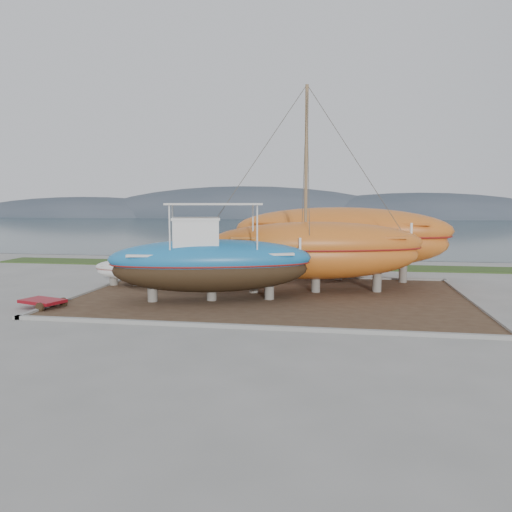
% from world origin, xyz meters
% --- Properties ---
extents(ground, '(140.00, 140.00, 0.00)m').
position_xyz_m(ground, '(0.00, 0.00, 0.00)').
color(ground, gray).
rests_on(ground, ground).
extents(dirt_patch, '(18.00, 12.00, 0.06)m').
position_xyz_m(dirt_patch, '(0.00, 4.00, 0.03)').
color(dirt_patch, '#422D1E').
rests_on(dirt_patch, ground).
extents(curb_frame, '(18.60, 12.60, 0.15)m').
position_xyz_m(curb_frame, '(0.00, 4.00, 0.07)').
color(curb_frame, gray).
rests_on(curb_frame, ground).
extents(grass_strip, '(44.00, 3.00, 0.08)m').
position_xyz_m(grass_strip, '(0.00, 15.50, 0.04)').
color(grass_strip, '#284219').
rests_on(grass_strip, ground).
extents(sea, '(260.00, 100.00, 0.04)m').
position_xyz_m(sea, '(0.00, 70.00, 0.00)').
color(sea, '#1A3035').
rests_on(sea, ground).
extents(mountain_ridge, '(200.00, 36.00, 20.00)m').
position_xyz_m(mountain_ridge, '(0.00, 125.00, 0.00)').
color(mountain_ridge, '#333D49').
rests_on(mountain_ridge, ground).
extents(blue_caique, '(9.63, 5.18, 4.42)m').
position_xyz_m(blue_caique, '(-2.56, 2.48, 2.27)').
color(blue_caique, '#1C71B0').
rests_on(blue_caique, dirt_patch).
extents(white_dinghy, '(4.71, 2.03, 1.39)m').
position_xyz_m(white_dinghy, '(-7.51, 5.78, 0.75)').
color(white_dinghy, white).
rests_on(white_dinghy, dirt_patch).
extents(orange_sailboat, '(11.09, 5.21, 10.03)m').
position_xyz_m(orange_sailboat, '(2.03, 5.35, 5.08)').
color(orange_sailboat, '#C1601D').
rests_on(orange_sailboat, dirt_patch).
extents(orange_bare_hull, '(12.66, 4.98, 4.05)m').
position_xyz_m(orange_bare_hull, '(3.14, 9.54, 2.08)').
color(orange_bare_hull, '#C1601D').
rests_on(orange_bare_hull, dirt_patch).
extents(red_trailer, '(2.96, 2.09, 0.38)m').
position_xyz_m(red_trailer, '(-9.35, -0.10, 0.19)').
color(red_trailer, maroon).
rests_on(red_trailer, ground).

